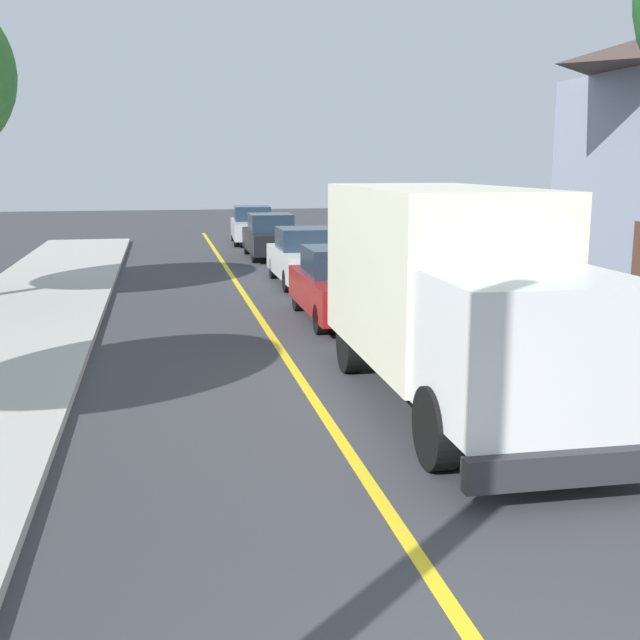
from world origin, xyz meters
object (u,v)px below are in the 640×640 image
parked_car_near (342,286)px  stop_sign (508,254)px  box_truck (450,286)px  parked_car_mid (306,258)px  parked_car_far (271,237)px  parked_car_furthest (252,226)px  parked_van_across (481,282)px

parked_car_near → stop_sign: size_ratio=1.66×
box_truck → parked_car_mid: (0.07, 12.29, -0.97)m
parked_car_far → box_truck: bearing=-90.0°
parked_car_furthest → stop_sign: bearing=-83.8°
parked_van_across → stop_sign: (-0.93, -3.45, 1.06)m
parked_car_near → parked_car_furthest: bearing=89.8°
parked_car_near → parked_car_mid: same height
box_truck → stop_sign: size_ratio=2.72×
parked_car_far → parked_car_mid: bearing=-89.3°
parked_car_mid → stop_sign: size_ratio=1.66×
stop_sign → parked_van_across: bearing=74.9°
parked_car_mid → stop_sign: (2.23, -9.24, 1.06)m
parked_car_furthest → parked_car_mid: bearing=-89.4°
parked_car_furthest → box_truck: bearing=-89.8°
box_truck → stop_sign: box_truck is taller
stop_sign → box_truck: bearing=-127.1°
parked_car_furthest → stop_sign: stop_sign is taller
parked_car_mid → parked_car_far: 6.98m
parked_car_furthest → parked_van_across: bearing=-79.9°
parked_car_mid → parked_car_furthest: same height
parked_car_far → parked_van_across: (3.25, -12.77, 0.00)m
parked_car_far → parked_car_furthest: bearing=90.6°
box_truck → parked_car_far: bearing=90.0°
parked_car_near → parked_car_mid: (0.20, 5.68, 0.00)m
parked_car_furthest → parked_van_across: 18.79m
parked_car_near → parked_van_across: bearing=-1.8°
parked_car_far → stop_sign: bearing=-81.9°
box_truck → parked_van_across: (3.23, 6.50, -0.97)m
parked_car_near → parked_car_furthest: size_ratio=0.98×
parked_car_furthest → stop_sign: 22.10m
stop_sign → parked_car_near: bearing=124.3°
parked_car_near → stop_sign: (2.43, -3.56, 1.06)m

